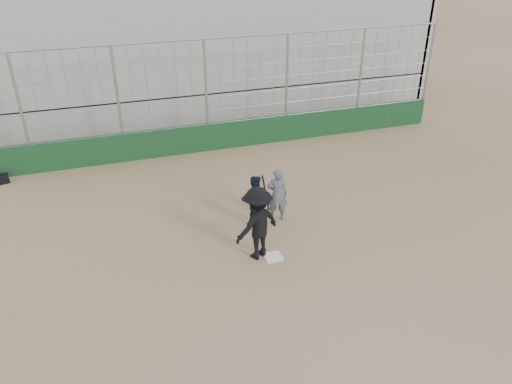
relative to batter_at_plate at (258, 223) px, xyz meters
name	(u,v)px	position (x,y,z in m)	size (l,w,h in m)	color
ground	(273,257)	(0.35, -0.20, -0.97)	(90.00, 90.00, 0.00)	brown
home_plate	(273,257)	(0.35, -0.20, -0.96)	(0.44, 0.44, 0.02)	white
backstop	(208,125)	(0.35, 6.80, -0.01)	(18.10, 0.25, 4.04)	#11371B
bleachers	(179,41)	(0.35, 11.75, 1.96)	(20.25, 6.70, 6.98)	gray
batter_at_plate	(258,223)	(0.00, 0.00, 0.00)	(1.43, 1.14, 2.06)	black
catcher_crouched	(254,208)	(0.37, 1.43, -0.45)	(0.83, 0.70, 1.04)	black
umpire	(277,197)	(1.07, 1.50, -0.26)	(0.58, 0.38, 1.42)	#4E5563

